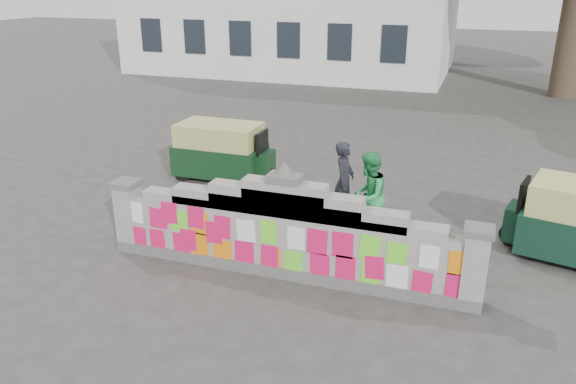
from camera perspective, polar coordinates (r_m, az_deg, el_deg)
name	(u,v)px	position (r m, az deg, el deg)	size (l,w,h in m)	color
ground	(285,274)	(9.68, -0.32, -8.33)	(100.00, 100.00, 0.00)	#383533
parapet_wall	(285,234)	(9.32, -0.34, -4.33)	(6.48, 0.44, 2.01)	#4C4C49
cyclist_bike	(343,208)	(11.14, 5.61, -1.66)	(0.62, 1.77, 0.93)	black
cyclist_rider	(344,193)	(11.02, 5.67, -0.11)	(0.57, 0.38, 1.57)	black
pedestrian	(368,196)	(10.70, 8.15, -0.42)	(0.84, 0.66, 1.73)	green
rickshaw_left	(222,151)	(13.96, -6.68, 4.20)	(2.53, 1.19, 1.40)	black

